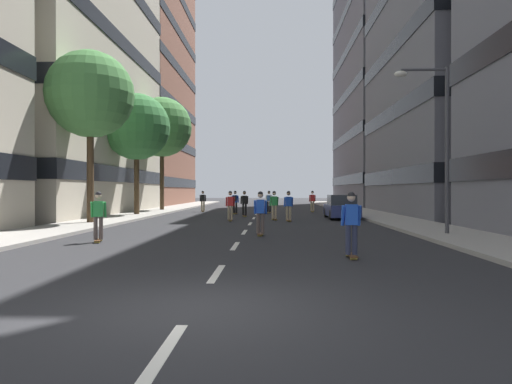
{
  "coord_description": "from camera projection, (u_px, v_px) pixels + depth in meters",
  "views": [
    {
      "loc": [
        1.22,
        -7.12,
        1.83
      ],
      "look_at": [
        0.0,
        27.05,
        1.68
      ],
      "focal_mm": 32.62,
      "sensor_mm": 36.0,
      "label": 1
    }
  ],
  "objects": [
    {
      "name": "building_left_far",
      "position": [
        115.0,
        75.0,
        56.67
      ],
      "size": [
        16.22,
        21.1,
        31.51
      ],
      "color": "brown",
      "rests_on": "ground_plane"
    },
    {
      "name": "building_left_mid",
      "position": [
        20.0,
        51.0,
        35.24
      ],
      "size": [
        16.22,
        22.29,
        24.61
      ],
      "color": "#BCB29E",
      "rests_on": "ground_plane"
    },
    {
      "name": "building_right_far",
      "position": [
        413.0,
        57.0,
        55.37
      ],
      "size": [
        16.22,
        22.37,
        35.2
      ],
      "color": "slate",
      "rests_on": "ground_plane"
    },
    {
      "name": "streetlamp_right",
      "position": [
        438.0,
        131.0,
        18.17
      ],
      "size": [
        2.13,
        0.3,
        6.5
      ],
      "color": "#3F3F44",
      "rests_on": "sidewalk_right"
    },
    {
      "name": "skater_10",
      "position": [
        274.0,
        204.0,
        28.16
      ],
      "size": [
        0.57,
        0.92,
        1.78
      ],
      "color": "brown",
      "rests_on": "ground_plane"
    },
    {
      "name": "ground_plane",
      "position": [
        255.0,
        216.0,
        32.23
      ],
      "size": [
        150.51,
        150.51,
        0.0
      ],
      "primitive_type": "plane",
      "color": "#28282B"
    },
    {
      "name": "skater_7",
      "position": [
        230.0,
        204.0,
        27.31
      ],
      "size": [
        0.56,
        0.92,
        1.78
      ],
      "color": "brown",
      "rests_on": "ground_plane"
    },
    {
      "name": "parked_car_near",
      "position": [
        341.0,
        208.0,
        29.51
      ],
      "size": [
        1.82,
        4.4,
        1.52
      ],
      "color": "navy",
      "rests_on": "ground_plane"
    },
    {
      "name": "skater_8",
      "position": [
        289.0,
        205.0,
        26.92
      ],
      "size": [
        0.56,
        0.92,
        1.78
      ],
      "color": "brown",
      "rests_on": "ground_plane"
    },
    {
      "name": "skater_4",
      "position": [
        351.0,
        221.0,
        12.44
      ],
      "size": [
        0.53,
        0.9,
        1.78
      ],
      "color": "brown",
      "rests_on": "ground_plane"
    },
    {
      "name": "sidewalk_right",
      "position": [
        367.0,
        213.0,
        35.07
      ],
      "size": [
        3.13,
        68.99,
        0.14
      ],
      "primitive_type": "cube",
      "color": "#9E9991",
      "rests_on": "ground_plane"
    },
    {
      "name": "skater_3",
      "position": [
        244.0,
        202.0,
        31.96
      ],
      "size": [
        0.57,
        0.92,
        1.78
      ],
      "color": "brown",
      "rests_on": "ground_plane"
    },
    {
      "name": "skater_9",
      "position": [
        269.0,
        200.0,
        36.94
      ],
      "size": [
        0.56,
        0.92,
        1.78
      ],
      "color": "brown",
      "rests_on": "ground_plane"
    },
    {
      "name": "skater_5",
      "position": [
        235.0,
        201.0,
        35.22
      ],
      "size": [
        0.56,
        0.92,
        1.78
      ],
      "color": "brown",
      "rests_on": "ground_plane"
    },
    {
      "name": "street_tree_near",
      "position": [
        137.0,
        127.0,
        32.7
      ],
      "size": [
        4.67,
        4.67,
        8.48
      ],
      "color": "#4C3823",
      "rests_on": "sidewalk_left"
    },
    {
      "name": "street_tree_mid",
      "position": [
        90.0,
        95.0,
        24.39
      ],
      "size": [
        4.55,
        4.55,
        9.0
      ],
      "color": "#4C3823",
      "rests_on": "sidewalk_left"
    },
    {
      "name": "sidewalk_left",
      "position": [
        148.0,
        213.0,
        35.66
      ],
      "size": [
        3.13,
        68.99,
        0.14
      ],
      "primitive_type": "cube",
      "color": "#9E9991",
      "rests_on": "ground_plane"
    },
    {
      "name": "skater_1",
      "position": [
        203.0,
        200.0,
        39.0
      ],
      "size": [
        0.55,
        0.91,
        1.78
      ],
      "color": "brown",
      "rests_on": "ground_plane"
    },
    {
      "name": "skater_6",
      "position": [
        260.0,
        211.0,
        18.59
      ],
      "size": [
        0.54,
        0.91,
        1.78
      ],
      "color": "brown",
      "rests_on": "ground_plane"
    },
    {
      "name": "skater_2",
      "position": [
        98.0,
        214.0,
        16.26
      ],
      "size": [
        0.57,
        0.92,
        1.78
      ],
      "color": "brown",
      "rests_on": "ground_plane"
    },
    {
      "name": "street_tree_far",
      "position": [
        162.0,
        127.0,
        40.18
      ],
      "size": [
        5.15,
        5.15,
        9.71
      ],
      "color": "#4C3823",
      "rests_on": "sidewalk_left"
    },
    {
      "name": "skater_0",
      "position": [
        312.0,
        200.0,
        38.73
      ],
      "size": [
        0.53,
        0.9,
        1.78
      ],
      "color": "brown",
      "rests_on": "ground_plane"
    },
    {
      "name": "lane_markings",
      "position": [
        255.0,
        216.0,
        32.65
      ],
      "size": [
        0.16,
        57.2,
        0.01
      ],
      "color": "silver",
      "rests_on": "ground_plane"
    }
  ]
}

